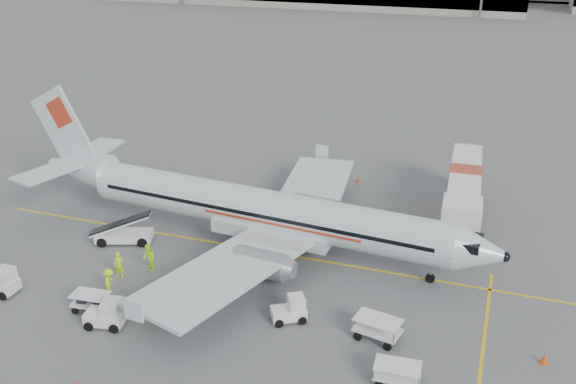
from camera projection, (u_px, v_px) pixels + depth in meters
name	position (u px, v px, depth m)	size (l,w,h in m)	color
ground	(278.00, 254.00, 44.03)	(360.00, 360.00, 0.00)	#56595B
stripe_lead	(278.00, 254.00, 44.03)	(44.00, 0.20, 0.01)	yellow
stripe_cross	(481.00, 369.00, 32.83)	(0.20, 20.00, 0.01)	yellow
aircraft	(263.00, 183.00, 43.12)	(34.66, 27.17, 9.56)	silver
jet_bridge	(463.00, 194.00, 48.36)	(2.92, 15.57, 4.09)	white
belt_loader	(123.00, 224.00, 45.06)	(5.21, 1.95, 2.82)	white
tug_fore	(289.00, 309.00, 36.48)	(1.97, 1.13, 1.52)	white
tug_mid	(105.00, 313.00, 35.99)	(2.17, 1.24, 1.68)	white
cart_loaded_a	(207.00, 289.00, 38.74)	(2.22, 1.31, 1.16)	white
cart_loaded_b	(91.00, 302.00, 37.46)	(2.19, 1.29, 1.14)	white
cart_empty_a	(377.00, 329.00, 34.90)	(2.50, 1.48, 1.30)	white
cart_empty_b	(397.00, 374.00, 31.53)	(2.27, 1.34, 1.18)	white
cone_nose	(544.00, 358.00, 33.11)	(0.39, 0.39, 0.64)	#DE450D
cone_port	(358.00, 179.00, 55.70)	(0.37, 0.37, 0.60)	#DE450D
crew_a	(119.00, 265.00, 40.85)	(0.64, 0.42, 1.76)	#A1E10F
crew_b	(149.00, 258.00, 41.62)	(0.90, 0.70, 1.86)	#A1E10F
crew_c	(109.00, 282.00, 39.03)	(1.10, 0.63, 1.71)	#A1E10F
crew_d	(151.00, 296.00, 37.58)	(0.97, 0.41, 1.66)	#A1E10F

